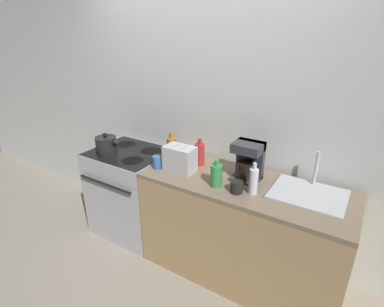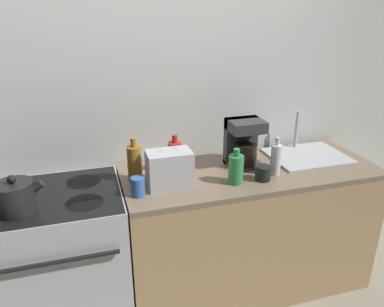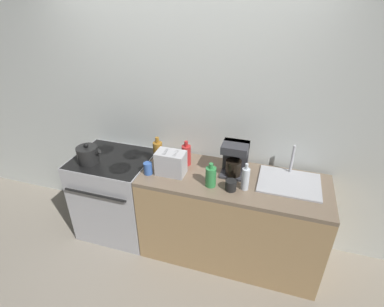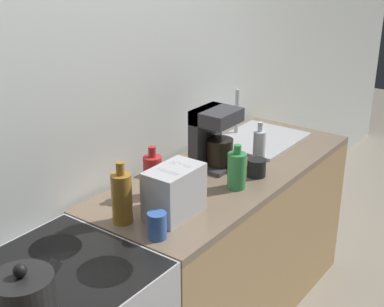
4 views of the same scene
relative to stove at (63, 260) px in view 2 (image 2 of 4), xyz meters
The scene contains 13 objects.
wall_back 1.11m from the stove, 31.86° to the left, with size 8.00×0.05×2.60m.
stove is the anchor object (origin of this frame).
counter_block 1.20m from the stove, ahead, with size 1.64×0.64×0.89m.
kettle 0.56m from the stove, 142.09° to the right, with size 0.25×0.20×0.20m.
toaster 0.85m from the stove, ahead, with size 0.26×0.16×0.21m.
coffee_maker 1.33m from the stove, ahead, with size 0.22×0.19×0.31m.
sink_tray 1.73m from the stove, ahead, with size 0.51×0.41×0.28m.
bottle_clear 1.42m from the stove, ahead, with size 0.06×0.06×0.24m.
bottle_red 0.91m from the stove, ahead, with size 0.09×0.09×0.24m.
bottle_amber 0.72m from the stove, ahead, with size 0.09×0.09×0.27m.
bottle_green 1.17m from the stove, ahead, with size 0.09×0.09×0.22m.
cup_blue 0.68m from the stove, 16.60° to the right, with size 0.08×0.08×0.11m.
cup_black 1.31m from the stove, ahead, with size 0.09×0.09×0.09m.
Camera 2 is at (-0.40, -1.66, 1.89)m, focal length 35.00 mm.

